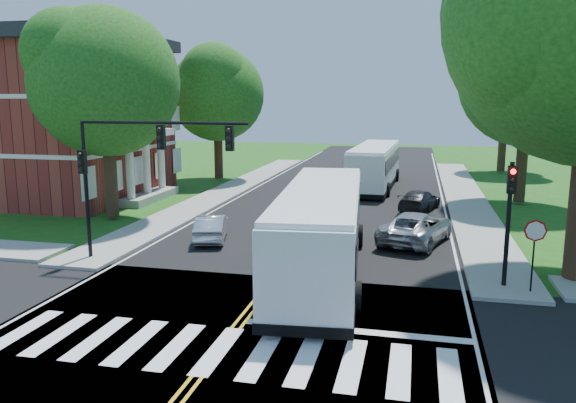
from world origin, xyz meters
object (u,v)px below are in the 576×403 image
(signal_ne, at_px, (510,208))
(signal_nw, at_px, (136,157))
(hatchback, at_px, (212,227))
(dark_sedan, at_px, (419,200))
(suv, at_px, (416,227))
(bus_follow, at_px, (375,165))
(bus_lead, at_px, (321,229))

(signal_ne, bearing_deg, signal_nw, -179.95)
(hatchback, height_order, dark_sedan, hatchback)
(hatchback, distance_m, suv, 9.66)
(bus_follow, height_order, hatchback, bus_follow)
(signal_ne, xyz_separation_m, suv, (-3.09, 6.02, -2.23))
(signal_ne, distance_m, bus_follow, 23.12)
(bus_lead, distance_m, hatchback, 7.22)
(suv, xyz_separation_m, dark_sedan, (0.15, 7.99, -0.11))
(suv, bearing_deg, dark_sedan, -74.15)
(signal_nw, bearing_deg, dark_sedan, 51.58)
(signal_nw, relative_size, bus_follow, 0.57)
(signal_nw, height_order, bus_follow, signal_nw)
(bus_lead, height_order, hatchback, bus_lead)
(signal_ne, bearing_deg, bus_lead, 176.85)
(signal_nw, bearing_deg, bus_lead, 2.92)
(bus_follow, bearing_deg, signal_ne, 108.09)
(signal_ne, relative_size, bus_lead, 0.33)
(suv, height_order, dark_sedan, suv)
(bus_follow, xyz_separation_m, hatchback, (-6.34, -17.93, -1.07))
(signal_nw, xyz_separation_m, bus_lead, (7.41, 0.38, -2.60))
(bus_lead, xyz_separation_m, bus_follow, (0.39, 21.86, -0.08))
(bus_lead, relative_size, bus_follow, 1.05)
(suv, relative_size, dark_sedan, 1.24)
(signal_ne, height_order, bus_lead, signal_ne)
(signal_nw, xyz_separation_m, hatchback, (1.46, 4.30, -3.74))
(signal_nw, xyz_separation_m, bus_follow, (7.79, 22.24, -2.68))
(hatchback, relative_size, dark_sedan, 0.90)
(bus_lead, bearing_deg, dark_sedan, -110.42)
(hatchback, relative_size, suv, 0.73)
(signal_ne, relative_size, suv, 0.84)
(signal_nw, height_order, suv, signal_nw)
(bus_lead, bearing_deg, bus_follow, -96.21)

